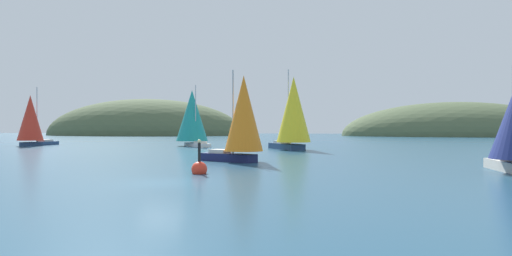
% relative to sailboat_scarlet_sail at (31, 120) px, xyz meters
% --- Properties ---
extents(ground_plane, '(360.00, 360.00, 0.00)m').
position_rel_sailboat_scarlet_sail_xyz_m(ground_plane, '(38.56, -43.24, -4.44)').
color(ground_plane, navy).
extents(headland_right, '(79.42, 44.00, 24.09)m').
position_rel_sailboat_scarlet_sail_xyz_m(headland_right, '(98.56, 91.76, -4.44)').
color(headland_right, '#4C5B3D').
rests_on(headland_right, ground_plane).
extents(headland_left, '(78.04, 44.00, 28.09)m').
position_rel_sailboat_scarlet_sail_xyz_m(headland_left, '(-16.44, 91.76, -4.44)').
color(headland_left, '#4C5B3D').
rests_on(headland_left, ground_plane).
extents(sailboat_scarlet_sail, '(4.53, 8.14, 10.15)m').
position_rel_sailboat_scarlet_sail_xyz_m(sailboat_scarlet_sail, '(0.00, 0.00, 0.00)').
color(sailboat_scarlet_sail, navy).
rests_on(sailboat_scarlet_sail, ground_plane).
extents(sailboat_teal_sail, '(8.00, 8.93, 10.18)m').
position_rel_sailboat_scarlet_sail_xyz_m(sailboat_teal_sail, '(27.52, 2.62, 0.56)').
color(sailboat_teal_sail, white).
rests_on(sailboat_teal_sail, ground_plane).
extents(sailboat_yellow_sail, '(7.28, 9.33, 11.51)m').
position_rel_sailboat_scarlet_sail_xyz_m(sailboat_yellow_sail, '(44.86, -7.34, 0.89)').
color(sailboat_yellow_sail, navy).
rests_on(sailboat_yellow_sail, ground_plane).
extents(sailboat_orange_sail, '(6.91, 5.29, 8.59)m').
position_rel_sailboat_scarlet_sail_xyz_m(sailboat_orange_sail, '(41.00, -28.45, -0.26)').
color(sailboat_orange_sail, '#191E4C').
rests_on(sailboat_orange_sail, ground_plane).
extents(channel_buoy, '(1.10, 1.10, 2.64)m').
position_rel_sailboat_scarlet_sail_xyz_m(channel_buoy, '(39.54, -38.33, -4.07)').
color(channel_buoy, red).
rests_on(channel_buoy, ground_plane).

